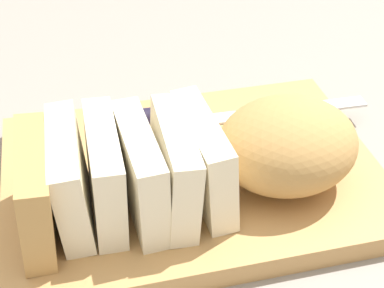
{
  "coord_description": "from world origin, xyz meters",
  "views": [
    {
      "loc": [
        0.12,
        0.43,
        0.39
      ],
      "look_at": [
        0.0,
        0.0,
        0.05
      ],
      "focal_mm": 54.09,
      "sensor_mm": 36.0,
      "label": 1
    }
  ],
  "objects": [
    {
      "name": "cutting_board",
      "position": [
        0.0,
        0.0,
        0.01
      ],
      "size": [
        0.38,
        0.28,
        0.02
      ],
      "primitive_type": "cube",
      "rotation": [
        0.0,
        0.0,
        -0.03
      ],
      "color": "tan",
      "rests_on": "ground_plane"
    },
    {
      "name": "bread_loaf",
      "position": [
        0.0,
        0.04,
        0.07
      ],
      "size": [
        0.32,
        0.13,
        0.09
      ],
      "rotation": [
        0.0,
        0.0,
        -0.0
      ],
      "color": "tan",
      "rests_on": "cutting_board"
    },
    {
      "name": "crumb_near_knife",
      "position": [
        -0.04,
        -0.07,
        0.03
      ],
      "size": [
        0.01,
        0.01,
        0.01
      ],
      "primitive_type": "sphere",
      "color": "tan",
      "rests_on": "cutting_board"
    },
    {
      "name": "ground_plane",
      "position": [
        0.0,
        0.0,
        0.0
      ],
      "size": [
        3.0,
        3.0,
        0.0
      ],
      "primitive_type": "plane",
      "color": "gray"
    },
    {
      "name": "crumb_near_loaf",
      "position": [
        -0.01,
        0.03,
        0.03
      ],
      "size": [
        0.01,
        0.01,
        0.01
      ],
      "primitive_type": "sphere",
      "color": "tan",
      "rests_on": "cutting_board"
    },
    {
      "name": "bread_knife",
      "position": [
        -0.01,
        -0.08,
        0.03
      ],
      "size": [
        0.27,
        0.04,
        0.02
      ],
      "rotation": [
        0.0,
        0.0,
        3.09
      ],
      "color": "silver",
      "rests_on": "cutting_board"
    },
    {
      "name": "crumb_stray_left",
      "position": [
        0.03,
        -0.03,
        0.03
      ],
      "size": [
        0.0,
        0.0,
        0.0
      ],
      "primitive_type": "sphere",
      "color": "tan",
      "rests_on": "cutting_board"
    }
  ]
}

